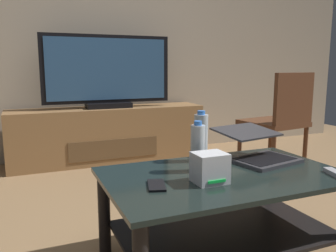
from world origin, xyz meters
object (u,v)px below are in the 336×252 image
coffee_table (224,201)px  cell_phone (157,185)px  media_cabinet (109,134)px  water_bottle_near (201,137)px  laptop (257,148)px  router_box (211,168)px  television (108,73)px  dining_chair (280,118)px  water_bottle_far (198,148)px

coffee_table → cell_phone: size_ratio=7.96×
media_cabinet → water_bottle_near: 1.82m
laptop → router_box: (-0.41, -0.23, 0.00)m
media_cabinet → television: bearing=-90.0°
coffee_table → dining_chair: (1.10, 0.92, 0.21)m
media_cabinet → dining_chair: 1.64m
router_box → television: bearing=88.6°
media_cabinet → water_bottle_far: water_bottle_far is taller
television → router_box: television is taller
media_cabinet → cell_phone: bearing=-97.8°
laptop → cell_phone: laptop is taller
television → media_cabinet: bearing=90.0°
dining_chair → laptop: size_ratio=2.02×
media_cabinet → water_bottle_far: (-0.03, -1.95, 0.29)m
coffee_table → router_box: (-0.12, -0.09, 0.20)m
television → cell_phone: television is taller
dining_chair → water_bottle_near: size_ratio=3.32×
coffee_table → television: television is taller
dining_chair → cell_phone: 1.75m
water_bottle_near → water_bottle_far: bearing=-122.6°
coffee_table → laptop: (0.29, 0.14, 0.20)m
cell_phone → dining_chair: bearing=50.2°
dining_chair → router_box: dining_chair is taller
television → dining_chair: size_ratio=1.40×
dining_chair → laptop: bearing=-136.4°
cell_phone → water_bottle_near: bearing=55.2°
coffee_table → media_cabinet: 2.03m
television → laptop: 1.94m
media_cabinet → laptop: laptop is taller
media_cabinet → water_bottle_far: 1.97m
television → dining_chair: (1.17, -1.09, -0.36)m
router_box → water_bottle_far: size_ratio=0.57×
water_bottle_far → laptop: bearing=9.2°
laptop → water_bottle_near: water_bottle_near is taller
media_cabinet → water_bottle_far: bearing=-90.9°
coffee_table → television: size_ratio=0.90×
coffee_table → laptop: bearing=26.2°
media_cabinet → dining_chair: bearing=-43.5°
media_cabinet → water_bottle_near: bearing=-87.7°
laptop → router_box: bearing=-151.2°
media_cabinet → coffee_table: bearing=-87.9°
television → cell_phone: bearing=-97.9°
television → water_bottle_near: 1.80m
coffee_table → cell_phone: cell_phone is taller
water_bottle_far → television: bearing=89.1°
cell_phone → media_cabinet: bearing=98.9°
media_cabinet → router_box: size_ratio=13.73×
coffee_table → laptop: 0.38m
dining_chair → cell_phone: dining_chair is taller
coffee_table → dining_chair: 1.45m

